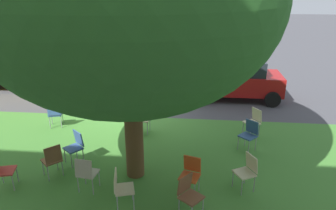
{
  "coord_description": "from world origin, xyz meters",
  "views": [
    {
      "loc": [
        -2.18,
        10.5,
        4.53
      ],
      "look_at": [
        -1.3,
        1.47,
        1.0
      ],
      "focal_mm": 33.99,
      "sensor_mm": 36.0,
      "label": 1
    }
  ],
  "objects_px": {
    "chair_6": "(144,116)",
    "chair_9": "(75,145)",
    "chair_0": "(55,113)",
    "chair_5": "(86,172)",
    "chair_3": "(52,159)",
    "chair_2": "(247,170)",
    "chair_8": "(121,186)",
    "chair_4": "(189,193)",
    "parked_car": "(236,79)",
    "chair_1": "(191,172)",
    "chair_11": "(254,120)",
    "street_tree": "(128,1)",
    "chair_7": "(2,168)",
    "chair_10": "(249,133)"
  },
  "relations": [
    {
      "from": "chair_6",
      "to": "chair_9",
      "type": "relative_size",
      "value": 1.0
    },
    {
      "from": "chair_0",
      "to": "chair_5",
      "type": "distance_m",
      "value": 3.95
    },
    {
      "from": "chair_3",
      "to": "chair_5",
      "type": "bearing_deg",
      "value": 154.51
    },
    {
      "from": "chair_2",
      "to": "chair_8",
      "type": "xyz_separation_m",
      "value": [
        2.73,
        0.91,
        0.0
      ]
    },
    {
      "from": "chair_2",
      "to": "chair_4",
      "type": "distance_m",
      "value": 1.63
    },
    {
      "from": "chair_5",
      "to": "chair_8",
      "type": "distance_m",
      "value": 1.02
    },
    {
      "from": "chair_5",
      "to": "parked_car",
      "type": "bearing_deg",
      "value": -120.57
    },
    {
      "from": "chair_0",
      "to": "chair_1",
      "type": "distance_m",
      "value": 5.48
    },
    {
      "from": "chair_0",
      "to": "chair_11",
      "type": "distance_m",
      "value": 6.41
    },
    {
      "from": "street_tree",
      "to": "chair_5",
      "type": "xyz_separation_m",
      "value": [
        0.96,
        0.8,
        -3.64
      ]
    },
    {
      "from": "chair_6",
      "to": "chair_9",
      "type": "height_order",
      "value": "same"
    },
    {
      "from": "street_tree",
      "to": "chair_2",
      "type": "xyz_separation_m",
      "value": [
        -2.67,
        0.35,
        -3.64
      ]
    },
    {
      "from": "chair_2",
      "to": "parked_car",
      "type": "xyz_separation_m",
      "value": [
        -0.34,
        -6.27,
        0.32
      ]
    },
    {
      "from": "street_tree",
      "to": "chair_1",
      "type": "bearing_deg",
      "value": 157.07
    },
    {
      "from": "chair_4",
      "to": "chair_5",
      "type": "distance_m",
      "value": 2.39
    },
    {
      "from": "chair_5",
      "to": "chair_11",
      "type": "height_order",
      "value": "same"
    },
    {
      "from": "chair_5",
      "to": "chair_11",
      "type": "bearing_deg",
      "value": -141.92
    },
    {
      "from": "street_tree",
      "to": "chair_11",
      "type": "distance_m",
      "value": 5.49
    },
    {
      "from": "chair_0",
      "to": "chair_7",
      "type": "height_order",
      "value": "same"
    },
    {
      "from": "chair_4",
      "to": "chair_11",
      "type": "distance_m",
      "value": 4.27
    },
    {
      "from": "street_tree",
      "to": "chair_4",
      "type": "xyz_separation_m",
      "value": [
        -1.37,
        1.34,
        -3.64
      ]
    },
    {
      "from": "chair_2",
      "to": "chair_5",
      "type": "distance_m",
      "value": 3.66
    },
    {
      "from": "chair_8",
      "to": "parked_car",
      "type": "relative_size",
      "value": 0.24
    },
    {
      "from": "chair_1",
      "to": "chair_8",
      "type": "distance_m",
      "value": 1.59
    },
    {
      "from": "chair_4",
      "to": "chair_2",
      "type": "bearing_deg",
      "value": -142.85
    },
    {
      "from": "chair_0",
      "to": "chair_5",
      "type": "relative_size",
      "value": 1.0
    },
    {
      "from": "chair_3",
      "to": "chair_2",
      "type": "bearing_deg",
      "value": 179.58
    },
    {
      "from": "chair_0",
      "to": "parked_car",
      "type": "bearing_deg",
      "value": -150.83
    },
    {
      "from": "street_tree",
      "to": "chair_0",
      "type": "distance_m",
      "value": 5.42
    },
    {
      "from": "chair_10",
      "to": "parked_car",
      "type": "distance_m",
      "value": 4.36
    },
    {
      "from": "chair_5",
      "to": "chair_8",
      "type": "height_order",
      "value": "same"
    },
    {
      "from": "chair_0",
      "to": "chair_2",
      "type": "bearing_deg",
      "value": 154.09
    },
    {
      "from": "chair_4",
      "to": "parked_car",
      "type": "height_order",
      "value": "parked_car"
    },
    {
      "from": "street_tree",
      "to": "parked_car",
      "type": "bearing_deg",
      "value": -116.94
    },
    {
      "from": "parked_car",
      "to": "chair_1",
      "type": "bearing_deg",
      "value": 76.01
    },
    {
      "from": "street_tree",
      "to": "chair_0",
      "type": "height_order",
      "value": "street_tree"
    },
    {
      "from": "chair_1",
      "to": "chair_7",
      "type": "xyz_separation_m",
      "value": [
        4.34,
        0.26,
        0.0
      ]
    },
    {
      "from": "chair_1",
      "to": "chair_2",
      "type": "distance_m",
      "value": 1.31
    },
    {
      "from": "chair_1",
      "to": "chair_0",
      "type": "bearing_deg",
      "value": -34.03
    },
    {
      "from": "chair_4",
      "to": "chair_11",
      "type": "relative_size",
      "value": 1.0
    },
    {
      "from": "parked_car",
      "to": "chair_6",
      "type": "bearing_deg",
      "value": 47.18
    },
    {
      "from": "chair_1",
      "to": "chair_2",
      "type": "xyz_separation_m",
      "value": [
        -1.29,
        -0.24,
        0.0
      ]
    },
    {
      "from": "chair_7",
      "to": "chair_5",
      "type": "bearing_deg",
      "value": -178.64
    },
    {
      "from": "parked_car",
      "to": "chair_0",
      "type": "bearing_deg",
      "value": 29.17
    },
    {
      "from": "chair_9",
      "to": "chair_11",
      "type": "bearing_deg",
      "value": -157.01
    },
    {
      "from": "chair_3",
      "to": "chair_6",
      "type": "relative_size",
      "value": 1.0
    },
    {
      "from": "chair_7",
      "to": "chair_10",
      "type": "bearing_deg",
      "value": -157.85
    },
    {
      "from": "chair_0",
      "to": "chair_1",
      "type": "height_order",
      "value": "same"
    },
    {
      "from": "chair_0",
      "to": "chair_1",
      "type": "bearing_deg",
      "value": 145.97
    },
    {
      "from": "chair_0",
      "to": "chair_8",
      "type": "xyz_separation_m",
      "value": [
        -3.1,
        3.74,
        0.0
      ]
    }
  ]
}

